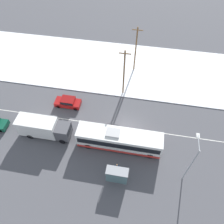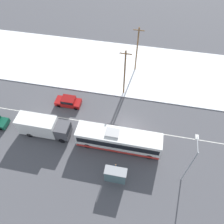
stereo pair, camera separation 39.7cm
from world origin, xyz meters
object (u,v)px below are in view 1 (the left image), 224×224
(box_truck, at_px, (43,127))
(sedan_car, at_px, (68,102))
(city_bus, at_px, (119,140))
(utility_pole_roadside, at_px, (124,73))
(utility_pole_snowlot, at_px, (136,49))
(pedestrian_at_stop, at_px, (117,167))
(streetlamp, at_px, (192,159))
(bus_shelter, at_px, (117,175))

(box_truck, height_order, sedan_car, box_truck)
(city_bus, height_order, utility_pole_roadside, utility_pole_roadside)
(utility_pole_snowlot, bearing_deg, pedestrian_at_stop, -89.76)
(utility_pole_snowlot, bearing_deg, streetlamp, -66.47)
(pedestrian_at_stop, height_order, utility_pole_snowlot, utility_pole_snowlot)
(sedan_car, relative_size, utility_pole_snowlot, 0.48)
(box_truck, distance_m, streetlamp, 19.99)
(utility_pole_roadside, distance_m, utility_pole_snowlot, 6.49)
(city_bus, bearing_deg, streetlamp, -18.36)
(utility_pole_roadside, height_order, utility_pole_snowlot, utility_pole_snowlot)
(city_bus, bearing_deg, sedan_car, 147.19)
(utility_pole_snowlot, bearing_deg, box_truck, -123.62)
(streetlamp, bearing_deg, bus_shelter, -164.75)
(sedan_car, bearing_deg, city_bus, 147.19)
(pedestrian_at_stop, bearing_deg, utility_pole_snowlot, 90.24)
(utility_pole_roadside, bearing_deg, bus_shelter, -84.67)
(sedan_car, relative_size, bus_shelter, 1.51)
(bus_shelter, bearing_deg, sedan_car, 131.28)
(sedan_car, xyz_separation_m, streetlamp, (17.94, -8.84, 3.71))
(sedan_car, height_order, utility_pole_snowlot, utility_pole_snowlot)
(sedan_car, bearing_deg, utility_pole_snowlot, -131.38)
(utility_pole_roadside, bearing_deg, pedestrian_at_stop, -85.00)
(sedan_car, bearing_deg, bus_shelter, 131.28)
(box_truck, xyz_separation_m, sedan_car, (1.64, 5.94, -0.91))
(city_bus, xyz_separation_m, utility_pole_snowlot, (0.20, 16.65, 2.96))
(streetlamp, bearing_deg, utility_pole_roadside, 126.26)
(city_bus, xyz_separation_m, bus_shelter, (0.50, -5.13, 0.14))
(city_bus, distance_m, utility_pole_roadside, 10.71)
(sedan_car, height_order, streetlamp, streetlamp)
(box_truck, relative_size, streetlamp, 1.03)
(bus_shelter, distance_m, streetlamp, 8.98)
(city_bus, relative_size, utility_pole_roadside, 1.35)
(box_truck, xyz_separation_m, utility_pole_roadside, (9.93, 10.26, 2.73))
(city_bus, distance_m, bus_shelter, 5.16)
(bus_shelter, bearing_deg, streetlamp, 15.25)
(sedan_car, xyz_separation_m, utility_pole_snowlot, (9.43, 10.70, 3.67))
(streetlamp, bearing_deg, sedan_car, 153.76)
(box_truck, bearing_deg, utility_pole_roadside, 45.92)
(bus_shelter, relative_size, utility_pole_roadside, 0.32)
(box_truck, height_order, utility_pole_snowlot, utility_pole_snowlot)
(bus_shelter, distance_m, utility_pole_roadside, 15.71)
(utility_pole_roadside, bearing_deg, box_truck, -134.08)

